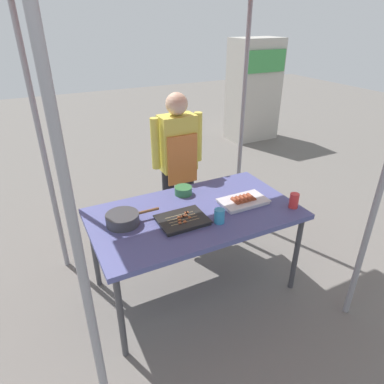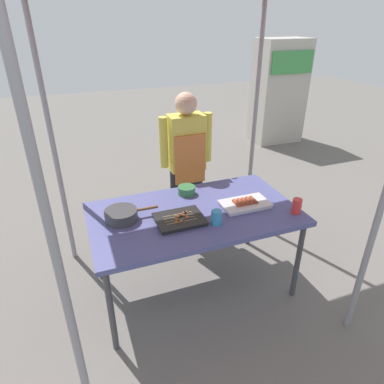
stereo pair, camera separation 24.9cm
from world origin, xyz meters
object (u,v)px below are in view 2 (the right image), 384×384
vendor_woman (187,157)px  stall_table (194,218)px  neighbor_stall_left (279,92)px  drink_cup_by_wok (297,206)px  drink_cup_near_edge (217,217)px  tray_meat_skewers (180,219)px  cooking_wok (122,215)px  condiment_bowl (187,190)px  tray_grilled_sausages (245,204)px

vendor_woman → stall_table: bearing=74.4°
stall_table → neighbor_stall_left: bearing=48.2°
drink_cup_by_wok → neighbor_stall_left: size_ratio=0.07×
drink_cup_near_edge → vendor_woman: size_ratio=0.07×
tray_meat_skewers → cooking_wok: (-0.40, 0.17, 0.03)m
stall_table → condiment_bowl: 0.32m
stall_table → neighbor_stall_left: neighbor_stall_left is taller
condiment_bowl → neighbor_stall_left: size_ratio=0.08×
tray_meat_skewers → drink_cup_near_edge: size_ratio=3.30×
drink_cup_by_wok → drink_cup_near_edge: bearing=173.4°
drink_cup_near_edge → neighbor_stall_left: (2.72, 3.37, 0.09)m
tray_meat_skewers → drink_cup_by_wok: 0.90m
tray_meat_skewers → drink_cup_near_edge: drink_cup_near_edge is taller
drink_cup_near_edge → vendor_woman: vendor_woman is taller
stall_table → tray_meat_skewers: bearing=-149.4°
drink_cup_by_wok → neighbor_stall_left: 4.02m
drink_cup_near_edge → drink_cup_by_wok: bearing=-6.6°
drink_cup_by_wok → tray_grilled_sausages: bearing=143.7°
tray_grilled_sausages → drink_cup_near_edge: bearing=-153.6°
tray_meat_skewers → neighbor_stall_left: bearing=47.6°
cooking_wok → condiment_bowl: (0.59, 0.22, -0.01)m
cooking_wok → neighbor_stall_left: (3.36, 3.07, 0.09)m
stall_table → drink_cup_by_wok: (0.73, -0.29, 0.11)m
drink_cup_near_edge → condiment_bowl: bearing=94.9°
cooking_wok → drink_cup_by_wok: size_ratio=3.37×
stall_table → vendor_woman: 0.85m
neighbor_stall_left → drink_cup_by_wok: bearing=-121.3°
condiment_bowl → tray_meat_skewers: bearing=-116.4°
tray_meat_skewers → neighbor_stall_left: 4.39m
drink_cup_near_edge → neighbor_stall_left: neighbor_stall_left is taller
tray_meat_skewers → condiment_bowl: 0.44m
vendor_woman → condiment_bowl: bearing=70.2°
tray_grilled_sausages → cooking_wok: cooking_wok is taller
tray_grilled_sausages → neighbor_stall_left: neighbor_stall_left is taller
drink_cup_by_wok → tray_meat_skewers: bearing=167.3°
cooking_wok → drink_cup_near_edge: drink_cup_near_edge is taller
cooking_wok → vendor_woman: (0.77, 0.72, 0.08)m
cooking_wok → vendor_woman: 1.05m
tray_grilled_sausages → tray_meat_skewers: 0.56m
cooking_wok → drink_cup_by_wok: bearing=-16.1°
stall_table → drink_cup_by_wok: drink_cup_by_wok is taller
condiment_bowl → drink_cup_by_wok: 0.90m
tray_meat_skewers → cooking_wok: size_ratio=0.89×
tray_grilled_sausages → drink_cup_near_edge: drink_cup_near_edge is taller
stall_table → drink_cup_near_edge: (0.09, -0.21, 0.11)m
tray_grilled_sausages → cooking_wok: bearing=171.9°
tray_grilled_sausages → condiment_bowl: condiment_bowl is taller
stall_table → tray_grilled_sausages: size_ratio=4.15×
condiment_bowl → neighbor_stall_left: neighbor_stall_left is taller
tray_grilled_sausages → tray_meat_skewers: (-0.56, -0.03, -0.00)m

